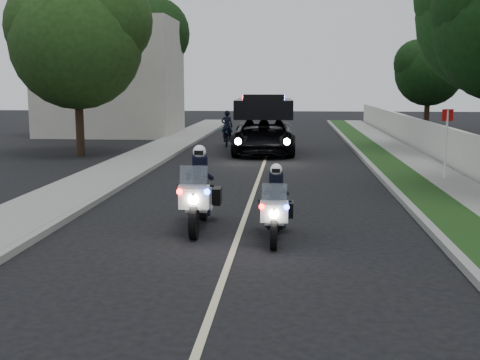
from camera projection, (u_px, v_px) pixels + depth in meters
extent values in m
plane|color=black|center=(230.00, 259.00, 10.96)|extent=(120.00, 120.00, 0.00)
cube|color=gray|center=(380.00, 175.00, 20.44)|extent=(0.20, 60.00, 0.15)
cube|color=#193814|center=(401.00, 176.00, 20.38)|extent=(1.20, 60.00, 0.16)
cube|color=gray|center=(440.00, 176.00, 20.27)|extent=(1.40, 60.00, 0.16)
cube|color=beige|center=(472.00, 157.00, 20.08)|extent=(0.22, 60.00, 1.50)
cube|color=gray|center=(143.00, 172.00, 21.14)|extent=(0.20, 60.00, 0.15)
cube|color=gray|center=(113.00, 172.00, 21.23)|extent=(2.00, 60.00, 0.16)
cube|color=#A8A396|center=(111.00, 78.00, 36.83)|extent=(8.00, 6.00, 7.00)
cube|color=#BFB78C|center=(260.00, 176.00, 20.80)|extent=(0.12, 50.00, 0.01)
imported|color=black|center=(264.00, 153.00, 27.61)|extent=(2.95, 6.03, 2.89)
imported|color=black|center=(227.00, 146.00, 30.87)|extent=(0.79, 1.88, 0.96)
imported|color=black|center=(227.00, 146.00, 30.87)|extent=(0.60, 0.41, 1.62)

